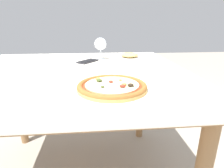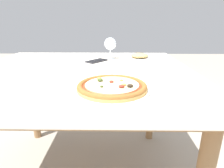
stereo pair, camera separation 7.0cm
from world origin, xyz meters
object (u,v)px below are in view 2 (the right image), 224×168
(wine_glass_far_left, at_px, (110,44))
(cell_phone, at_px, (97,61))
(pizza_plate, at_px, (112,87))
(dining_table, at_px, (80,84))
(side_plate, at_px, (140,57))

(wine_glass_far_left, distance_m, cell_phone, 0.16)
(pizza_plate, height_order, wine_glass_far_left, wine_glass_far_left)
(cell_phone, bearing_deg, wine_glass_far_left, 47.55)
(wine_glass_far_left, height_order, cell_phone, wine_glass_far_left)
(dining_table, distance_m, side_plate, 0.50)
(wine_glass_far_left, distance_m, side_plate, 0.22)
(dining_table, height_order, wine_glass_far_left, wine_glass_far_left)
(wine_glass_far_left, height_order, side_plate, wine_glass_far_left)
(pizza_plate, xyz_separation_m, side_plate, (0.18, 0.64, -0.00))
(side_plate, bearing_deg, cell_phone, -161.97)
(cell_phone, bearing_deg, pizza_plate, -78.73)
(wine_glass_far_left, bearing_deg, side_plate, -0.08)
(pizza_plate, relative_size, wine_glass_far_left, 1.93)
(dining_table, bearing_deg, pizza_plate, -60.43)
(pizza_plate, bearing_deg, side_plate, 73.95)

